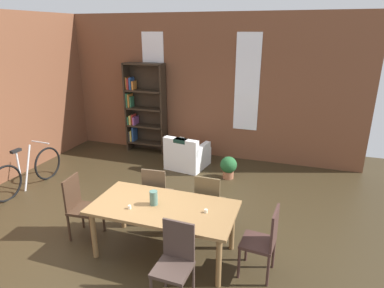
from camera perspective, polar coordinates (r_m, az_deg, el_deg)
ground_plane at (r=5.31m, az=-11.31°, el=-15.07°), size 9.50×9.50×0.00m
back_wall_brick at (r=7.92m, az=1.27°, el=9.82°), size 7.52×0.12×3.33m
window_pane_0 at (r=8.24m, az=-6.63°, el=11.23°), size 0.55×0.02×2.16m
window_pane_1 at (r=7.57m, az=9.53°, el=10.40°), size 0.55×0.02×2.16m
dining_table at (r=4.51m, az=-4.93°, el=-11.51°), size 1.93×0.96×0.74m
vase_on_table at (r=4.48m, az=-6.66°, el=-9.25°), size 0.11×0.11×0.20m
tealight_candle_0 at (r=4.52m, az=-6.41°, el=-10.15°), size 0.04×0.04×0.03m
tealight_candle_1 at (r=4.31m, az=2.44°, el=-11.51°), size 0.04×0.04×0.05m
tealight_candle_2 at (r=4.46m, az=-10.77°, el=-10.68°), size 0.04×0.04×0.05m
dining_chair_far_left at (r=5.30m, az=-6.15°, el=-8.37°), size 0.43×0.43×0.95m
dining_chair_far_right at (r=5.04m, az=2.95°, el=-9.85°), size 0.40×0.40×0.95m
dining_chair_near_right at (r=3.92m, az=-2.96°, el=-19.47°), size 0.42×0.42×0.95m
dining_chair_head_left at (r=5.20m, az=-18.81°, el=-9.97°), size 0.43×0.43×0.95m
dining_chair_head_right at (r=4.31m, az=12.36°, el=-15.90°), size 0.43×0.43×0.95m
bookshelf_tall at (r=8.31m, az=-8.45°, el=6.16°), size 1.01×0.33×2.21m
armchair_white at (r=7.40m, az=-0.90°, el=-1.99°), size 0.91×0.91×0.75m
bicycle_second at (r=7.15m, az=-26.54°, el=-4.35°), size 0.44×1.70×0.89m
potted_plant_by_shelf at (r=6.91m, az=6.34°, el=-3.87°), size 0.35×0.35×0.47m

